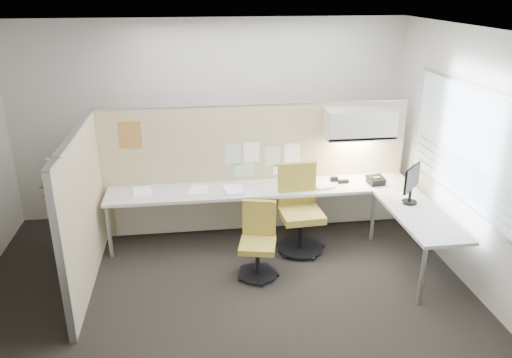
{
  "coord_description": "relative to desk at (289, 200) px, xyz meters",
  "views": [
    {
      "loc": [
        -0.28,
        -4.67,
        3.22
      ],
      "look_at": [
        0.46,
        0.8,
        1.04
      ],
      "focal_mm": 35.0,
      "sensor_mm": 36.0,
      "label": 1
    }
  ],
  "objects": [
    {
      "name": "floor",
      "position": [
        -0.93,
        -1.13,
        -0.61
      ],
      "size": [
        5.5,
        4.5,
        0.01
      ],
      "primitive_type": "cube",
      "color": "black",
      "rests_on": "ground"
    },
    {
      "name": "ceiling",
      "position": [
        -0.93,
        -1.13,
        2.2
      ],
      "size": [
        5.5,
        4.5,
        0.01
      ],
      "primitive_type": "cube",
      "color": "white",
      "rests_on": "wall_back"
    },
    {
      "name": "wall_back",
      "position": [
        -0.93,
        1.12,
        0.8
      ],
      "size": [
        5.5,
        0.02,
        2.8
      ],
      "primitive_type": "cube",
      "color": "beige",
      "rests_on": "ground"
    },
    {
      "name": "wall_front",
      "position": [
        -0.93,
        -3.38,
        0.8
      ],
      "size": [
        5.5,
        0.02,
        2.8
      ],
      "primitive_type": "cube",
      "color": "beige",
      "rests_on": "ground"
    },
    {
      "name": "wall_right",
      "position": [
        1.82,
        -1.13,
        0.8
      ],
      "size": [
        0.02,
        4.5,
        2.8
      ],
      "primitive_type": "cube",
      "color": "beige",
      "rests_on": "ground"
    },
    {
      "name": "window_pane",
      "position": [
        1.79,
        -1.13,
        0.95
      ],
      "size": [
        0.01,
        2.8,
        1.3
      ],
      "primitive_type": "cube",
      "color": "#A6B2C1",
      "rests_on": "wall_right"
    },
    {
      "name": "partition_back",
      "position": [
        -0.38,
        0.47,
        0.27
      ],
      "size": [
        4.1,
        0.06,
        1.75
      ],
      "primitive_type": "cube",
      "color": "tan",
      "rests_on": "floor"
    },
    {
      "name": "partition_left",
      "position": [
        -2.43,
        -0.63,
        0.27
      ],
      "size": [
        0.06,
        2.2,
        1.75
      ],
      "primitive_type": "cube",
      "color": "tan",
      "rests_on": "floor"
    },
    {
      "name": "desk",
      "position": [
        0.0,
        0.0,
        0.0
      ],
      "size": [
        4.0,
        2.07,
        0.73
      ],
      "color": "beige",
      "rests_on": "floor"
    },
    {
      "name": "overhead_bin",
      "position": [
        0.97,
        0.26,
        0.91
      ],
      "size": [
        0.9,
        0.36,
        0.38
      ],
      "primitive_type": "cube",
      "color": "beige",
      "rests_on": "partition_back"
    },
    {
      "name": "task_light_strip",
      "position": [
        0.97,
        0.26,
        0.7
      ],
      "size": [
        0.6,
        0.06,
        0.02
      ],
      "primitive_type": "cube",
      "color": "#FFEABF",
      "rests_on": "overhead_bin"
    },
    {
      "name": "pinned_papers",
      "position": [
        -0.3,
        0.44,
        0.43
      ],
      "size": [
        1.01,
        0.0,
        0.47
      ],
      "color": "#8CBF8C",
      "rests_on": "partition_back"
    },
    {
      "name": "poster",
      "position": [
        -1.98,
        0.44,
        0.82
      ],
      "size": [
        0.28,
        0.0,
        0.35
      ],
      "primitive_type": "cube",
      "color": "orange",
      "rests_on": "partition_back"
    },
    {
      "name": "chair_left",
      "position": [
        -0.5,
        -0.73,
        -0.2
      ],
      "size": [
        0.49,
        0.5,
        0.87
      ],
      "rotation": [
        0.0,
        0.0,
        -0.23
      ],
      "color": "black",
      "rests_on": "floor"
    },
    {
      "name": "chair_right",
      "position": [
        0.1,
        -0.19,
        -0.09
      ],
      "size": [
        0.58,
        0.58,
        1.1
      ],
      "rotation": [
        0.0,
        0.0,
        0.06
      ],
      "color": "black",
      "rests_on": "floor"
    },
    {
      "name": "monitor",
      "position": [
        1.37,
        -0.58,
        0.4
      ],
      "size": [
        0.33,
        0.34,
        0.47
      ],
      "rotation": [
        0.0,
        0.0,
        0.81
      ],
      "color": "black",
      "rests_on": "desk"
    },
    {
      "name": "phone",
      "position": [
        1.18,
        0.07,
        0.18
      ],
      "size": [
        0.23,
        0.22,
        0.12
      ],
      "rotation": [
        0.0,
        0.0,
        0.14
      ],
      "color": "black",
      "rests_on": "desk"
    },
    {
      "name": "stapler",
      "position": [
        0.77,
        0.15,
        0.15
      ],
      "size": [
        0.14,
        0.04,
        0.05
      ],
      "primitive_type": "cube",
      "rotation": [
        0.0,
        0.0,
        0.03
      ],
      "color": "black",
      "rests_on": "desk"
    },
    {
      "name": "tape_dispenser",
      "position": [
        0.67,
        0.24,
        0.16
      ],
      "size": [
        0.1,
        0.07,
        0.06
      ],
      "primitive_type": "cube",
      "rotation": [
        0.0,
        0.0,
        -0.06
      ],
      "color": "black",
      "rests_on": "desk"
    },
    {
      "name": "coat_hook",
      "position": [
        -2.51,
        -1.44,
        0.83
      ],
      "size": [
        0.18,
        0.41,
        1.25
      ],
      "color": "silver",
      "rests_on": "partition_left"
    },
    {
      "name": "paper_stack_0",
      "position": [
        -1.87,
        0.17,
        0.14
      ],
      "size": [
        0.27,
        0.33,
        0.03
      ],
      "primitive_type": "cube",
      "rotation": [
        0.0,
        0.0,
        0.16
      ],
      "color": "white",
      "rests_on": "desk"
    },
    {
      "name": "paper_stack_1",
      "position": [
        -1.15,
        0.16,
        0.14
      ],
      "size": [
        0.27,
        0.33,
        0.02
      ],
      "primitive_type": "cube",
      "rotation": [
        0.0,
        0.0,
        -0.16
      ],
      "color": "white",
      "rests_on": "desk"
    },
    {
      "name": "paper_stack_2",
      "position": [
        -0.71,
        0.04,
        0.15
      ],
      "size": [
        0.26,
        0.32,
        0.05
      ],
      "primitive_type": "cube",
      "rotation": [
        0.0,
        0.0,
        0.11
      ],
      "color": "white",
      "rests_on": "desk"
    },
    {
      "name": "paper_stack_3",
      "position": [
        0.08,
        0.23,
        0.13
      ],
      "size": [
        0.25,
        0.32,
        0.01
      ],
      "primitive_type": "cube",
      "rotation": [
        0.0,
        0.0,
        -0.08
      ],
      "color": "white",
      "rests_on": "desk"
    },
    {
      "name": "paper_stack_4",
      "position": [
        0.47,
        0.1,
        0.14
      ],
      "size": [
        0.29,
        0.34,
        0.03
      ],
      "primitive_type": "cube",
      "rotation": [
        0.0,
        0.0,
        0.22
      ],
      "color": "white",
      "rests_on": "desk"
    },
    {
      "name": "paper_stack_5",
      "position": [
        1.33,
        -0.45,
        0.14
      ],
      "size": [
        0.25,
        0.32,
        0.02
      ],
      "primitive_type": "cube",
      "rotation": [
        0.0,
        0.0,
        0.08
      ],
      "color": "white",
      "rests_on": "desk"
    }
  ]
}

